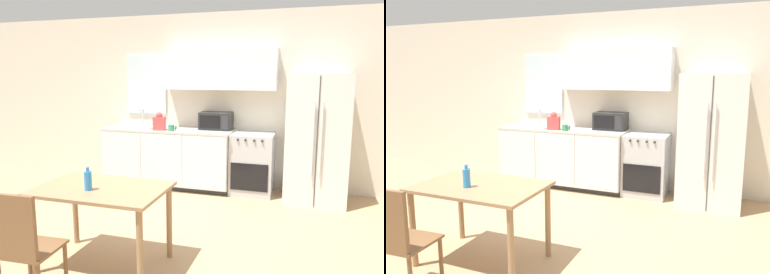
{
  "view_description": "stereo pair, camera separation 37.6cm",
  "coord_description": "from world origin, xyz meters",
  "views": [
    {
      "loc": [
        1.56,
        -3.47,
        1.77
      ],
      "look_at": [
        0.28,
        0.57,
        1.05
      ],
      "focal_mm": 35.0,
      "sensor_mm": 36.0,
      "label": 1
    },
    {
      "loc": [
        1.91,
        -3.34,
        1.77
      ],
      "look_at": [
        0.28,
        0.57,
        1.05
      ],
      "focal_mm": 35.0,
      "sensor_mm": 36.0,
      "label": 2
    }
  ],
  "objects": [
    {
      "name": "ground_plane",
      "position": [
        0.0,
        0.0,
        0.0
      ],
      "size": [
        12.0,
        12.0,
        0.0
      ],
      "primitive_type": "plane",
      "color": "tan"
    },
    {
      "name": "wall_back",
      "position": [
        0.02,
        2.28,
        1.42
      ],
      "size": [
        12.0,
        0.38,
        2.7
      ],
      "color": "beige",
      "rests_on": "ground_plane"
    },
    {
      "name": "dining_table",
      "position": [
        -0.2,
        -0.61,
        0.64
      ],
      "size": [
        1.17,
        0.77,
        0.75
      ],
      "color": "#997551",
      "rests_on": "ground_plane"
    },
    {
      "name": "microwave",
      "position": [
        0.19,
        2.09,
        1.06
      ],
      "size": [
        0.49,
        0.33,
        0.27
      ],
      "color": "#282828",
      "rests_on": "kitchen_counter"
    },
    {
      "name": "dining_chair_near",
      "position": [
        -0.42,
        -1.37,
        0.54
      ],
      "size": [
        0.42,
        0.42,
        0.93
      ],
      "rotation": [
        0.0,
        0.0,
        0.06
      ],
      "color": "brown",
      "rests_on": "ground_plane"
    },
    {
      "name": "grocery_bag_0",
      "position": [
        -0.62,
        1.77,
        1.04
      ],
      "size": [
        0.22,
        0.2,
        0.27
      ],
      "rotation": [
        0.0,
        0.0,
        0.27
      ],
      "color": "#D14C4C",
      "rests_on": "kitchen_counter"
    },
    {
      "name": "oven_range",
      "position": [
        0.79,
        1.98,
        0.45
      ],
      "size": [
        0.61,
        0.62,
        0.9
      ],
      "color": "#B7BABC",
      "rests_on": "ground_plane"
    },
    {
      "name": "coffee_mug",
      "position": [
        -0.4,
        1.71,
        0.97
      ],
      "size": [
        0.13,
        0.09,
        0.1
      ],
      "color": "#3F8C66",
      "rests_on": "kitchen_counter"
    },
    {
      "name": "refrigerator",
      "position": [
        1.67,
        1.9,
        0.89
      ],
      "size": [
        0.81,
        0.81,
        1.77
      ],
      "color": "silver",
      "rests_on": "ground_plane"
    },
    {
      "name": "kitchen_sink",
      "position": [
        -1.04,
        1.96,
        0.94
      ],
      "size": [
        0.56,
        0.4,
        0.27
      ],
      "color": "#B7BABC",
      "rests_on": "kitchen_counter"
    },
    {
      "name": "drink_bottle",
      "position": [
        -0.27,
        -0.72,
        0.85
      ],
      "size": [
        0.07,
        0.07,
        0.22
      ],
      "color": "#338CD8",
      "rests_on": "dining_table"
    },
    {
      "name": "kitchen_counter",
      "position": [
        -0.54,
        1.95,
        0.47
      ],
      "size": [
        2.03,
        0.68,
        0.92
      ],
      "color": "#333333",
      "rests_on": "ground_plane"
    }
  ]
}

